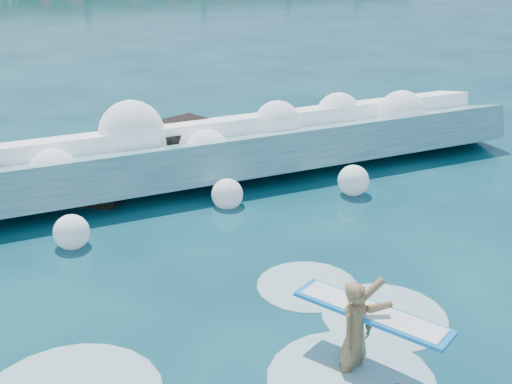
{
  "coord_description": "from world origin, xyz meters",
  "views": [
    {
      "loc": [
        -3.23,
        -8.35,
        5.81
      ],
      "look_at": [
        1.5,
        2.0,
        1.2
      ],
      "focal_mm": 45.0,
      "sensor_mm": 36.0,
      "label": 1
    }
  ],
  "objects": [
    {
      "name": "surf_foam",
      "position": [
        0.14,
        -1.71,
        0.0
      ],
      "size": [
        9.1,
        5.41,
        0.13
      ],
      "color": "silver",
      "rests_on": "ground"
    },
    {
      "name": "surfer_with_board",
      "position": [
        1.24,
        -2.04,
        0.62
      ],
      "size": [
        1.54,
        2.85,
        1.69
      ],
      "color": "#976F46",
      "rests_on": "ground"
    },
    {
      "name": "breaking_wave",
      "position": [
        1.01,
        6.34,
        0.58
      ],
      "size": [
        19.15,
        2.93,
        1.65
      ],
      "color": "teal",
      "rests_on": "ground"
    },
    {
      "name": "ground",
      "position": [
        0.0,
        0.0,
        0.0
      ],
      "size": [
        200.0,
        200.0,
        0.0
      ],
      "primitive_type": "plane",
      "color": "#07313D",
      "rests_on": "ground"
    },
    {
      "name": "wave_spray",
      "position": [
        1.23,
        6.25,
        1.0
      ],
      "size": [
        15.0,
        4.42,
        2.12
      ],
      "color": "white",
      "rests_on": "ground"
    },
    {
      "name": "rock_cluster",
      "position": [
        -1.37,
        6.86,
        0.42
      ],
      "size": [
        8.04,
        3.29,
        1.34
      ],
      "color": "black",
      "rests_on": "ground"
    }
  ]
}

